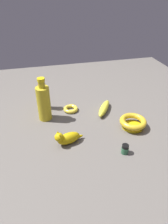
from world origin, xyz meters
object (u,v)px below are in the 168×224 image
(bottle_tall, at_px, (44,102))
(cat_figurine, at_px, (67,138))
(bowl, at_px, (133,122))
(banana, at_px, (104,108))
(nail_polish_jar, at_px, (125,149))
(person_figure_adult, at_px, (43,94))
(bangle, at_px, (71,109))

(bottle_tall, bearing_deg, cat_figurine, 109.43)
(bowl, xyz_separation_m, cat_figurine, (0.38, 0.05, 0.00))
(banana, xyz_separation_m, cat_figurine, (0.28, 0.24, 0.01))
(nail_polish_jar, xyz_separation_m, bowl, (-0.12, -0.18, 0.01))
(cat_figurine, bearing_deg, nail_polish_jar, 152.71)
(banana, relative_size, person_figure_adult, 1.04)
(bowl, relative_size, bangle, 1.62)
(bottle_tall, height_order, cat_figurine, bottle_tall)
(bowl, distance_m, bangle, 0.40)
(bottle_tall, xyz_separation_m, bangle, (-0.16, -0.05, -0.10))
(bottle_tall, distance_m, banana, 0.38)
(nail_polish_jar, bearing_deg, cat_figurine, -27.29)
(cat_figurine, bearing_deg, bowl, -173.07)
(bottle_tall, bearing_deg, bowl, 156.50)
(bottle_tall, distance_m, bowl, 0.52)
(nail_polish_jar, bearing_deg, banana, -93.09)
(bottle_tall, bearing_deg, banana, 178.51)
(bottle_tall, bearing_deg, nail_polish_jar, 132.06)
(bottle_tall, xyz_separation_m, nail_polish_jar, (-0.35, 0.38, -0.09))
(nail_polish_jar, xyz_separation_m, bangle, (0.18, -0.43, -0.01))
(nail_polish_jar, height_order, bowl, bowl)
(cat_figurine, bearing_deg, person_figure_adult, -76.87)
(person_figure_adult, distance_m, cat_figurine, 0.39)
(bottle_tall, bearing_deg, person_figure_adult, -90.62)
(banana, bearing_deg, bowl, -118.72)
(bowl, relative_size, person_figure_adult, 0.81)
(bottle_tall, bearing_deg, bangle, -163.18)
(bottle_tall, distance_m, cat_figurine, 0.28)
(bowl, bearing_deg, nail_polish_jar, 55.38)
(bottle_tall, xyz_separation_m, banana, (-0.37, 0.01, -0.09))
(banana, height_order, bangle, banana)
(bottle_tall, xyz_separation_m, person_figure_adult, (-0.00, -0.12, -0.01))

